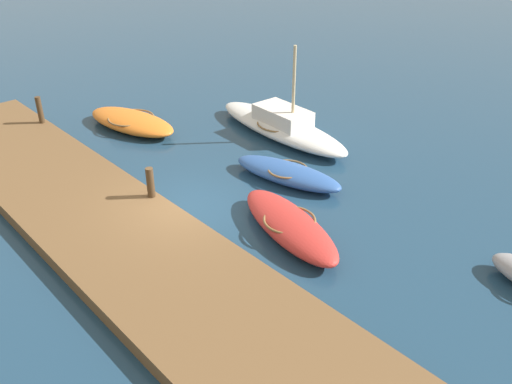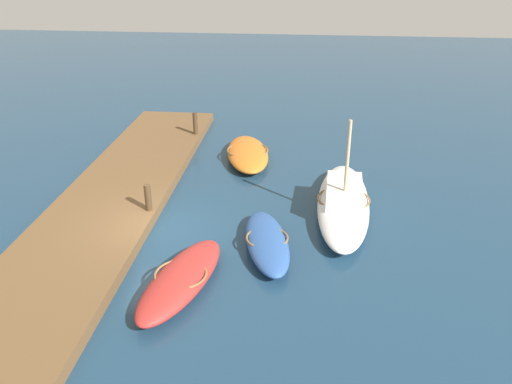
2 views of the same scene
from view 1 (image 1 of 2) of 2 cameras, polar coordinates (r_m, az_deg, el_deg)
ground_plane at (r=16.99m, az=-7.31°, el=-1.98°), size 84.00×84.00×0.00m
dock_platform at (r=15.89m, az=-14.30°, el=-4.33°), size 24.88×3.94×0.40m
rowboat_blue at (r=18.44m, az=3.32°, el=2.00°), size 4.24×2.17×0.59m
sailboat_white at (r=21.90m, az=2.67°, el=7.02°), size 7.06×2.20×3.75m
motorboat_orange at (r=23.13m, az=-12.93°, el=7.24°), size 4.73×2.66×0.63m
rowboat_red at (r=15.60m, az=3.52°, el=-3.45°), size 4.64×2.48×0.66m
mooring_post_west at (r=23.67m, az=-21.73°, el=8.00°), size 0.22×0.22×1.09m
mooring_post_mid_west at (r=16.90m, az=-11.03°, el=0.99°), size 0.24×0.24×0.97m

